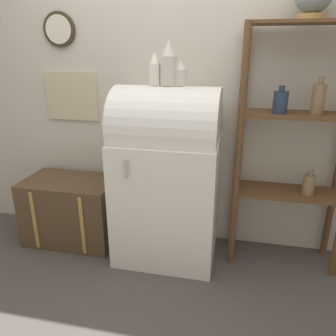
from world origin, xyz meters
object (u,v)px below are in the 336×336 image
object	(u,v)px
refrigerator	(167,174)
vase_center	(169,65)
suitcase_trunk	(72,210)
vase_right	(181,74)
vase_left	(155,70)

from	to	relation	value
refrigerator	vase_center	xyz separation A→B (m)	(0.01, 0.01, 0.80)
suitcase_trunk	vase_center	bearing A→B (deg)	-1.36
vase_center	vase_right	xyz separation A→B (m)	(0.08, 0.00, -0.06)
suitcase_trunk	vase_left	distance (m)	1.41
vase_left	vase_center	distance (m)	0.10
suitcase_trunk	vase_center	xyz separation A→B (m)	(0.86, -0.02, 1.21)
refrigerator	vase_left	xyz separation A→B (m)	(-0.09, 0.00, 0.77)
vase_right	vase_center	bearing A→B (deg)	-178.54
refrigerator	vase_left	world-z (taller)	vase_left
refrigerator	vase_center	bearing A→B (deg)	55.63
vase_left	suitcase_trunk	bearing A→B (deg)	177.68
vase_left	vase_center	size ratio (longest dim) A/B	0.75
suitcase_trunk	vase_left	world-z (taller)	vase_left
vase_right	suitcase_trunk	bearing A→B (deg)	178.90
suitcase_trunk	vase_left	xyz separation A→B (m)	(0.76, -0.03, 1.18)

